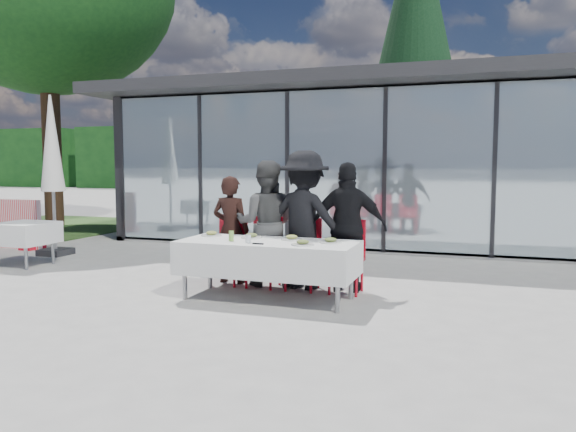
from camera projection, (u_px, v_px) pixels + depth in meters
The scene contains 24 objects.
ground at pixel (252, 297), 7.27m from camera, with size 90.00×90.00×0.00m, color #A3A09A.
pavilion at pixel (451, 147), 14.10m from camera, with size 14.80×8.80×3.44m.
treeline at pixel (400, 156), 34.06m from camera, with size 62.50×2.00×4.40m.
dining_table at pixel (268, 258), 7.12m from camera, with size 2.26×0.96×0.75m.
diner_a at pixel (231, 230), 8.10m from camera, with size 0.57×0.57×1.55m, color black.
diner_chair_a at pixel (230, 246), 8.11m from camera, with size 0.44×0.44×0.97m.
diner_b at pixel (266, 223), 7.92m from camera, with size 0.86×0.86×1.77m, color #4A4A4A.
diner_chair_b at pixel (265, 248), 7.93m from camera, with size 0.44×0.44×0.97m.
diner_c at pixel (305, 220), 7.72m from camera, with size 1.23×1.23×1.91m, color black.
diner_chair_c at pixel (304, 250), 7.74m from camera, with size 0.44×0.44×0.97m.
diner_d at pixel (348, 227), 7.53m from camera, with size 1.02×1.02×1.75m, color black.
diner_chair_d at pixel (348, 252), 7.54m from camera, with size 0.44×0.44×0.97m.
plate_a at pixel (211, 234), 7.60m from camera, with size 0.28×0.28×0.07m.
plate_b at pixel (252, 236), 7.37m from camera, with size 0.28×0.28×0.07m.
plate_c at pixel (292, 238), 7.19m from camera, with size 0.28×0.28×0.07m.
plate_d at pixel (331, 241), 6.92m from camera, with size 0.28×0.28×0.07m.
plate_extra at pixel (303, 243), 6.73m from camera, with size 0.28×0.28×0.07m.
juice_bottle at pixel (231, 236), 7.07m from camera, with size 0.06×0.06×0.13m, color #78AD48.
drinking_glasses at pixel (248, 239), 6.93m from camera, with size 0.07×0.07×0.10m.
folded_eyeglasses at pixel (258, 244), 6.81m from camera, with size 0.14×0.03×0.01m, color black.
spare_table_left at pixel (25, 233), 9.47m from camera, with size 0.86×0.86×0.74m.
market_umbrella at pixel (52, 153), 10.47m from camera, with size 0.50×0.50×3.00m.
conifer_tree at pixel (415, 36), 18.79m from camera, with size 4.00×4.00×10.50m.
grass_patch at pixel (55, 225), 15.69m from camera, with size 5.00×5.00×0.02m, color #385926.
Camera 1 is at (2.78, -6.60, 1.72)m, focal length 35.00 mm.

